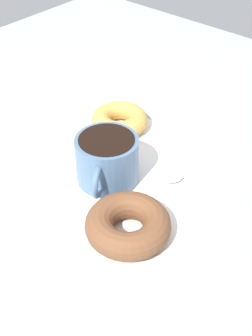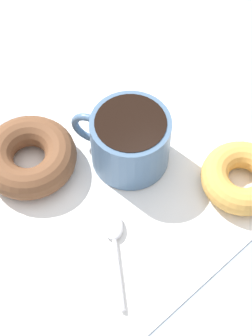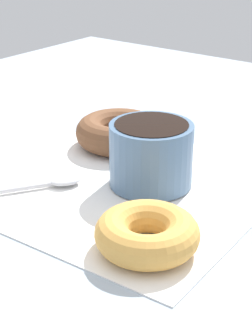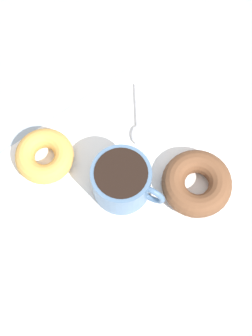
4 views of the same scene
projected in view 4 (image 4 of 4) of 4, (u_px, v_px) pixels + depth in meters
ground_plane at (120, 187)px, 78.50cm from camera, size 120.00×120.00×2.00cm
napkin at (126, 172)px, 78.18cm from camera, size 32.44×32.44×0.30cm
coffee_cup at (122, 180)px, 73.53cm from camera, size 11.60×9.43×7.29cm
donut_near_cup at (45, 156)px, 77.29cm from camera, size 9.78×9.78×3.27cm
donut_far at (197, 183)px, 75.35cm from camera, size 11.45×11.45×3.81cm
spoon at (138, 127)px, 80.44cm from camera, size 10.62×7.60×0.90cm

